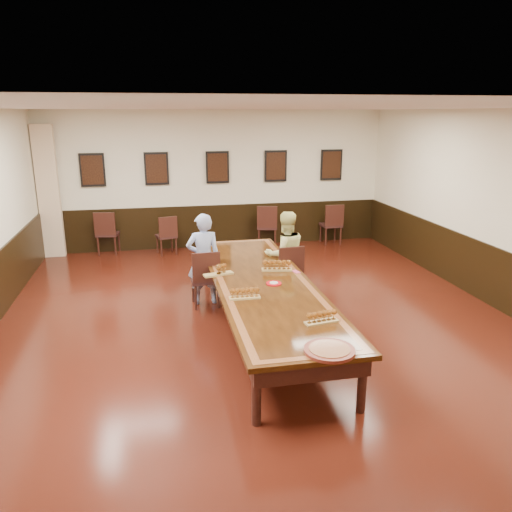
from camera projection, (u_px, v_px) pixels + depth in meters
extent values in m
cube|color=black|center=(263.00, 329.00, 7.51)|extent=(8.00, 10.00, 0.02)
cube|color=white|center=(264.00, 107.00, 6.62)|extent=(8.00, 10.00, 0.02)
cube|color=beige|center=(217.00, 180.00, 11.78)|extent=(8.00, 0.02, 3.20)
cube|color=beige|center=(492.00, 451.00, 2.35)|extent=(8.00, 0.02, 3.20)
cube|color=beige|center=(512.00, 214.00, 7.85)|extent=(0.02, 10.00, 3.20)
imported|color=#4F75C7|center=(204.00, 259.00, 8.32)|extent=(0.58, 0.39, 1.55)
imported|color=#E9E992|center=(285.00, 254.00, 8.67)|extent=(0.81, 0.66, 1.52)
cube|color=#FF5489|center=(296.00, 272.00, 7.74)|extent=(0.12, 0.17, 0.01)
cube|color=beige|center=(49.00, 192.00, 10.91)|extent=(0.45, 0.18, 2.90)
cube|color=black|center=(219.00, 226.00, 12.06)|extent=(7.98, 0.04, 1.00)
cube|color=black|center=(500.00, 280.00, 8.15)|extent=(0.04, 9.98, 1.00)
cube|color=black|center=(263.00, 284.00, 7.31)|extent=(1.40, 5.00, 0.06)
cube|color=#9A5D32|center=(263.00, 282.00, 7.30)|extent=(1.28, 4.88, 0.00)
cube|color=black|center=(263.00, 281.00, 7.30)|extent=(1.10, 4.70, 0.00)
cube|color=black|center=(263.00, 293.00, 7.35)|extent=(1.25, 4.85, 0.18)
cylinder|color=black|center=(256.00, 395.00, 5.12)|extent=(0.10, 0.10, 0.69)
cylinder|color=black|center=(362.00, 383.00, 5.35)|extent=(0.10, 0.10, 0.69)
cylinder|color=black|center=(207.00, 265.00, 9.48)|extent=(0.10, 0.10, 0.69)
cylinder|color=black|center=(266.00, 261.00, 9.71)|extent=(0.10, 0.10, 0.69)
cube|color=black|center=(92.00, 170.00, 11.08)|extent=(0.54, 0.03, 0.74)
cube|color=black|center=(92.00, 170.00, 11.07)|extent=(0.46, 0.01, 0.64)
cube|color=black|center=(156.00, 169.00, 11.36)|extent=(0.54, 0.03, 0.74)
cube|color=black|center=(156.00, 169.00, 11.34)|extent=(0.46, 0.01, 0.64)
cube|color=black|center=(217.00, 167.00, 11.63)|extent=(0.54, 0.03, 0.74)
cube|color=black|center=(218.00, 167.00, 11.61)|extent=(0.46, 0.01, 0.64)
cube|color=black|center=(276.00, 166.00, 11.90)|extent=(0.54, 0.03, 0.74)
cube|color=black|center=(276.00, 166.00, 11.89)|extent=(0.46, 0.01, 0.64)
cube|color=black|center=(331.00, 165.00, 12.18)|extent=(0.54, 0.03, 0.74)
cube|color=black|center=(332.00, 165.00, 12.16)|extent=(0.46, 0.01, 0.64)
cube|color=#9E7E42|center=(218.00, 274.00, 7.59)|extent=(0.48, 0.24, 0.03)
cube|color=#9E7E42|center=(277.00, 270.00, 7.80)|extent=(0.49, 0.23, 0.03)
cube|color=#9E7E42|center=(245.00, 298.00, 6.63)|extent=(0.42, 0.14, 0.03)
cube|color=#9E7E42|center=(322.00, 322.00, 5.87)|extent=(0.43, 0.19, 0.03)
cylinder|color=red|center=(274.00, 284.00, 7.19)|extent=(0.22, 0.22, 0.02)
cylinder|color=silver|center=(274.00, 283.00, 7.18)|extent=(0.12, 0.12, 0.01)
cylinder|color=#541810|center=(329.00, 350.00, 5.16)|extent=(0.62, 0.62, 0.04)
cylinder|color=#9A5D32|center=(329.00, 349.00, 5.15)|extent=(0.50, 0.50, 0.01)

